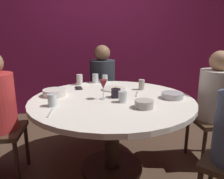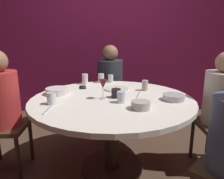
{
  "view_description": "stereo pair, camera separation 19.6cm",
  "coord_description": "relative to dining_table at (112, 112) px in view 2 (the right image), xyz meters",
  "views": [
    {
      "loc": [
        -0.24,
        -1.89,
        1.29
      ],
      "look_at": [
        0.0,
        0.0,
        0.8
      ],
      "focal_mm": 35.08,
      "sensor_mm": 36.0,
      "label": 1
    },
    {
      "loc": [
        -0.05,
        -1.9,
        1.29
      ],
      "look_at": [
        0.0,
        0.0,
        0.8
      ],
      "focal_mm": 35.08,
      "sensor_mm": 36.0,
      "label": 2
    }
  ],
  "objects": [
    {
      "name": "candle_holder",
      "position": [
        0.04,
        0.02,
        0.17
      ],
      "size": [
        0.09,
        0.09,
        0.1
      ],
      "color": "black",
      "rests_on": "dining_table"
    },
    {
      "name": "ground_plane",
      "position": [
        0.0,
        0.0,
        -0.59
      ],
      "size": [
        8.0,
        8.0,
        0.0
      ],
      "primitive_type": "plane",
      "color": "#4C3828"
    },
    {
      "name": "wine_glass",
      "position": [
        -0.08,
        -0.02,
        0.26
      ],
      "size": [
        0.08,
        0.08,
        0.18
      ],
      "color": "silver",
      "rests_on": "dining_table"
    },
    {
      "name": "bowl_small_white",
      "position": [
        -0.53,
        0.14,
        0.16
      ],
      "size": [
        0.22,
        0.22,
        0.06
      ],
      "primitive_type": "cylinder",
      "color": "silver",
      "rests_on": "dining_table"
    },
    {
      "name": "cup_center_front",
      "position": [
        -0.3,
        0.58,
        0.19
      ],
      "size": [
        0.07,
        0.07,
        0.12
      ],
      "primitive_type": "cylinder",
      "color": "silver",
      "rests_on": "dining_table"
    },
    {
      "name": "bowl_salad_center",
      "position": [
        0.22,
        -0.3,
        0.16
      ],
      "size": [
        0.15,
        0.15,
        0.06
      ],
      "primitive_type": "cylinder",
      "color": "#B2ADA3",
      "rests_on": "dining_table"
    },
    {
      "name": "fork_near_plate",
      "position": [
        -0.5,
        -0.33,
        0.13
      ],
      "size": [
        0.03,
        0.18,
        0.01
      ],
      "primitive_type": "cube",
      "rotation": [
        0.0,
        0.0,
        -0.06
      ],
      "color": "#B7B7BC",
      "rests_on": "dining_table"
    },
    {
      "name": "seated_diner_back",
      "position": [
        0.0,
        1.02,
        0.12
      ],
      "size": [
        0.4,
        0.4,
        1.14
      ],
      "rotation": [
        0.0,
        0.0,
        4.71
      ],
      "color": "#3F2D1E",
      "rests_on": "ground"
    },
    {
      "name": "back_wall",
      "position": [
        0.0,
        1.73,
        0.71
      ],
      "size": [
        6.0,
        0.1,
        2.6
      ],
      "primitive_type": "cube",
      "color": "maroon",
      "rests_on": "ground"
    },
    {
      "name": "cup_by_right_diner",
      "position": [
        0.0,
        0.66,
        0.18
      ],
      "size": [
        0.06,
        0.06,
        0.09
      ],
      "primitive_type": "cylinder",
      "color": "silver",
      "rests_on": "dining_table"
    },
    {
      "name": "cup_far_edge",
      "position": [
        -0.11,
        0.66,
        0.18
      ],
      "size": [
        0.07,
        0.07,
        0.11
      ],
      "primitive_type": "cylinder",
      "color": "silver",
      "rests_on": "dining_table"
    },
    {
      "name": "cup_near_candle",
      "position": [
        0.07,
        -0.13,
        0.18
      ],
      "size": [
        0.07,
        0.07,
        0.1
      ],
      "primitive_type": "cylinder",
      "color": "silver",
      "rests_on": "dining_table"
    },
    {
      "name": "seated_diner_left",
      "position": [
        -1.0,
        0.0,
        0.13
      ],
      "size": [
        0.4,
        0.4,
        1.16
      ],
      "rotation": [
        0.0,
        0.0,
        6.28
      ],
      "color": "#3F2D1E",
      "rests_on": "ground"
    },
    {
      "name": "cup_beside_wine",
      "position": [
        0.34,
        0.27,
        0.18
      ],
      "size": [
        0.06,
        0.06,
        0.11
      ],
      "primitive_type": "cylinder",
      "color": "#B2ADA3",
      "rests_on": "dining_table"
    },
    {
      "name": "seated_diner_right",
      "position": [
        1.01,
        0.0,
        0.12
      ],
      "size": [
        0.4,
        0.4,
        1.14
      ],
      "rotation": [
        0.0,
        0.0,
        3.14
      ],
      "color": "#3F2D1E",
      "rests_on": "ground"
    },
    {
      "name": "cup_by_left_diner",
      "position": [
        -0.5,
        -0.17,
        0.18
      ],
      "size": [
        0.07,
        0.07,
        0.1
      ],
      "primitive_type": "cylinder",
      "color": "silver",
      "rests_on": "dining_table"
    },
    {
      "name": "bowl_serving_large",
      "position": [
        0.54,
        -0.07,
        0.16
      ],
      "size": [
        0.19,
        0.19,
        0.05
      ],
      "primitive_type": "cylinder",
      "color": "#B7B7BC",
      "rests_on": "dining_table"
    },
    {
      "name": "dinner_plate",
      "position": [
        0.05,
        0.31,
        0.14
      ],
      "size": [
        0.25,
        0.25,
        0.01
      ],
      "primitive_type": "cylinder",
      "color": "silver",
      "rests_on": "dining_table"
    },
    {
      "name": "dining_table",
      "position": [
        0.0,
        0.0,
        0.0
      ],
      "size": [
        1.47,
        1.47,
        0.72
      ],
      "color": "silver",
      "rests_on": "ground"
    },
    {
      "name": "cell_phone",
      "position": [
        -0.31,
        0.4,
        0.13
      ],
      "size": [
        0.09,
        0.15,
        0.01
      ],
      "primitive_type": "cube",
      "rotation": [
        0.0,
        0.0,
        0.12
      ],
      "color": "black",
      "rests_on": "dining_table"
    },
    {
      "name": "knife_near_plate",
      "position": [
        0.25,
        0.1,
        0.13
      ],
      "size": [
        0.07,
        0.18,
        0.01
      ],
      "primitive_type": "cube",
      "rotation": [
        0.0,
        0.0,
        -0.3
      ],
      "color": "#B7B7BC",
      "rests_on": "dining_table"
    }
  ]
}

